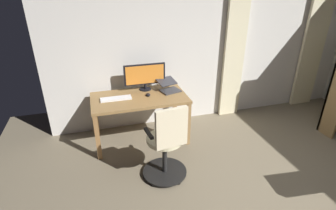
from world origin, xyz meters
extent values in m
cube|color=silver|center=(0.00, -2.63, 1.38)|extent=(5.36, 0.10, 2.75)
cube|color=beige|center=(-2.01, -2.52, 1.20)|extent=(0.46, 0.06, 2.40)
cube|color=beige|center=(-0.39, -2.52, 1.20)|extent=(0.36, 0.06, 2.40)
cube|color=olive|center=(1.33, -2.11, 0.70)|extent=(1.38, 0.74, 0.04)
cube|color=olive|center=(0.68, -1.79, 0.34)|extent=(0.06, 0.06, 0.68)
cube|color=olive|center=(1.98, -1.79, 0.34)|extent=(0.06, 0.06, 0.68)
cube|color=#96663C|center=(0.68, -2.44, 0.34)|extent=(0.06, 0.06, 0.68)
cube|color=olive|center=(1.98, -2.44, 0.34)|extent=(0.06, 0.06, 0.68)
cylinder|color=black|center=(1.20, -1.22, 0.04)|extent=(0.56, 0.56, 0.02)
sphere|color=black|center=(0.94, -1.25, 0.03)|extent=(0.05, 0.05, 0.05)
sphere|color=black|center=(1.15, -1.47, 0.03)|extent=(0.05, 0.05, 0.05)
sphere|color=black|center=(1.42, -1.34, 0.03)|extent=(0.05, 0.05, 0.05)
sphere|color=black|center=(1.38, -1.04, 0.03)|extent=(0.05, 0.05, 0.05)
sphere|color=black|center=(1.08, -0.99, 0.03)|extent=(0.05, 0.05, 0.05)
cylinder|color=black|center=(1.20, -1.22, 0.27)|extent=(0.06, 0.06, 0.46)
cylinder|color=beige|center=(1.20, -1.22, 0.53)|extent=(0.49, 0.49, 0.05)
cube|color=beige|center=(1.17, -1.02, 0.79)|extent=(0.38, 0.10, 0.47)
cube|color=black|center=(1.39, -1.19, 0.66)|extent=(0.07, 0.24, 0.03)
cube|color=black|center=(1.00, -1.24, 0.66)|extent=(0.07, 0.24, 0.03)
cylinder|color=black|center=(1.18, -2.36, 0.73)|extent=(0.18, 0.18, 0.01)
cylinder|color=black|center=(1.18, -2.36, 0.77)|extent=(0.04, 0.04, 0.07)
cube|color=black|center=(1.18, -2.37, 0.97)|extent=(0.63, 0.03, 0.32)
cube|color=orange|center=(1.18, -2.35, 0.97)|extent=(0.58, 0.01, 0.28)
cube|color=white|center=(1.66, -2.12, 0.73)|extent=(0.43, 0.13, 0.02)
cube|color=#333338|center=(0.83, -2.19, 0.73)|extent=(0.33, 0.29, 0.02)
cube|color=#333338|center=(0.86, -2.29, 0.85)|extent=(0.32, 0.28, 0.07)
ellipsoid|color=black|center=(1.19, -2.11, 0.74)|extent=(0.06, 0.10, 0.04)
cube|color=#CD3241|center=(-1.69, -1.42, 0.28)|extent=(0.03, 0.19, 0.18)
camera|label=1|loc=(1.90, 1.33, 2.27)|focal=27.96mm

